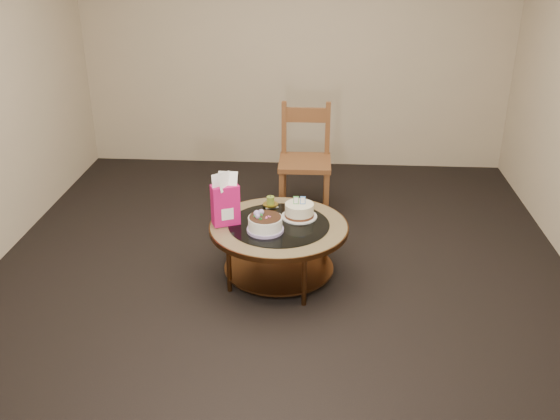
# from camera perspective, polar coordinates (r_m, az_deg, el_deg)

# --- Properties ---
(ground) EXTENTS (5.00, 5.00, 0.00)m
(ground) POSITION_cam_1_polar(r_m,az_deg,el_deg) (4.76, -0.10, -6.24)
(ground) COLOR black
(ground) RESTS_ON ground
(room_walls) EXTENTS (4.52, 5.02, 2.61)m
(room_walls) POSITION_cam_1_polar(r_m,az_deg,el_deg) (4.18, -0.12, 12.17)
(room_walls) COLOR tan
(room_walls) RESTS_ON ground
(coffee_table) EXTENTS (1.02, 1.02, 0.46)m
(coffee_table) POSITION_cam_1_polar(r_m,az_deg,el_deg) (4.58, -0.11, -2.19)
(coffee_table) COLOR #5A3419
(coffee_table) RESTS_ON ground
(decorated_cake) EXTENTS (0.26, 0.26, 0.15)m
(decorated_cake) POSITION_cam_1_polar(r_m,az_deg,el_deg) (4.42, -1.38, -1.33)
(decorated_cake) COLOR #9D88C0
(decorated_cake) RESTS_ON coffee_table
(cream_cake) EXTENTS (0.27, 0.27, 0.17)m
(cream_cake) POSITION_cam_1_polar(r_m,az_deg,el_deg) (4.63, 1.77, -0.07)
(cream_cake) COLOR white
(cream_cake) RESTS_ON coffee_table
(gift_bag) EXTENTS (0.22, 0.19, 0.39)m
(gift_bag) POSITION_cam_1_polar(r_m,az_deg,el_deg) (4.49, -5.03, 0.98)
(gift_bag) COLOR #BF1257
(gift_bag) RESTS_ON coffee_table
(pillar_candle) EXTENTS (0.13, 0.13, 0.09)m
(pillar_candle) POSITION_cam_1_polar(r_m,az_deg,el_deg) (4.82, -0.87, 0.67)
(pillar_candle) COLOR tan
(pillar_candle) RESTS_ON coffee_table
(dining_chair) EXTENTS (0.47, 0.47, 1.00)m
(dining_chair) POSITION_cam_1_polar(r_m,az_deg,el_deg) (5.64, 2.30, 4.60)
(dining_chair) COLOR brown
(dining_chair) RESTS_ON ground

